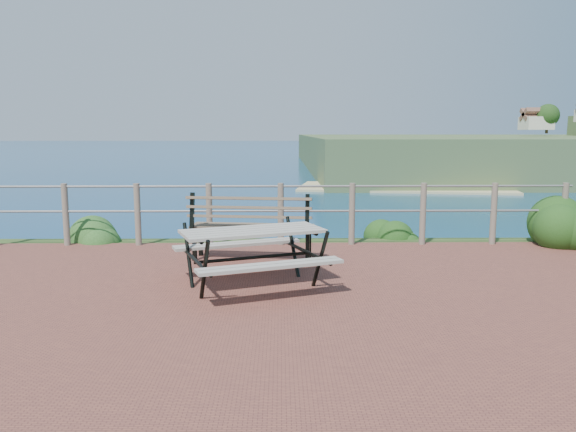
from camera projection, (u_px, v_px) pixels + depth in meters
The scene contains 8 objects.
ground at pixel (281, 311), 5.80m from camera, with size 10.00×7.00×0.12m, color brown.
ocean at pixel (280, 136), 203.52m from camera, with size 1200.00×1200.00×0.00m, color #14547A.
safety_railing at pixel (281, 211), 9.02m from camera, with size 9.40×0.10×1.00m.
picnic_table at pixel (253, 252), 6.58m from camera, with size 1.76×1.34×0.69m.
park_bench at pixel (252, 216), 7.97m from camera, with size 1.78×0.65×0.98m.
shrub_right_edge at pixel (563, 246), 9.09m from camera, with size 1.05×1.05×1.50m, color #214716.
shrub_lip_west at pixel (97, 240), 9.58m from camera, with size 0.88×0.88×0.67m, color #24491B.
shrub_lip_east at pixel (394, 236), 9.95m from camera, with size 0.71×0.71×0.42m, color #214716.
Camera 1 is at (-0.01, -5.59, 1.84)m, focal length 35.00 mm.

